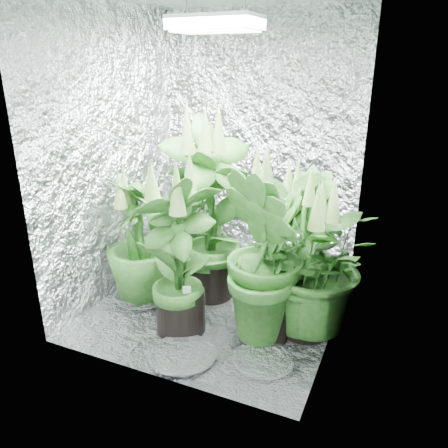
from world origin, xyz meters
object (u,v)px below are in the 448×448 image
Objects in this scene: plant_d at (140,242)px; circulation_fan at (320,267)px; plant_f at (179,257)px; plant_b at (210,213)px; plant_e at (309,263)px; plant_g at (267,257)px; plant_c at (298,246)px; grow_lamp at (215,23)px; plant_a at (198,223)px.

plant_d reaches higher than circulation_fan.
plant_f is 1.22m from circulation_fan.
plant_b is 0.79m from plant_e.
plant_e is at bearing 33.85° from plant_g.
plant_c is at bearing 14.94° from plant_d.
circulation_fan is (0.68, 0.94, -0.35)m from plant_f.
plant_c is at bearing 3.60° from plant_b.
plant_e is (1.18, 0.05, 0.04)m from plant_d.
grow_lamp is 1.20m from plant_b.
grow_lamp is at bearing 154.04° from plant_g.
plant_d is (-0.16, -0.57, 0.03)m from plant_a.
plant_g is (0.96, -0.10, 0.10)m from plant_d.
plant_f is (0.45, -0.24, 0.07)m from plant_d.
plant_e is 0.28m from plant_g.
plant_a is 0.48m from plant_b.
plant_d is 1.36m from circulation_fan.
grow_lamp is 0.56× the size of plant_a.
plant_b is 1.22× the size of plant_f.
plant_d reaches higher than plant_a.
plant_a reaches higher than circulation_fan.
plant_c is (0.51, 0.18, -1.34)m from grow_lamp.
circulation_fan is at bearing 45.37° from grow_lamp.
plant_b reaches higher than plant_d.
plant_b is 1.39× the size of plant_d.
circulation_fan is at bearing 7.70° from plant_a.
plant_e is at bearing -91.13° from circulation_fan.
plant_g reaches higher than plant_a.
plant_g is (0.53, -0.34, -0.10)m from plant_b.
plant_b reaches higher than plant_e.
plant_b is 0.64m from plant_c.
plant_a is 1.04m from plant_g.
grow_lamp is 1.49m from plant_e.
grow_lamp reaches higher than plant_g.
plant_a is (-0.38, 0.47, -1.41)m from grow_lamp.
plant_f is at bearing -105.30° from grow_lamp.
plant_g is (0.42, -0.20, -1.28)m from grow_lamp.
plant_d is 0.93× the size of plant_e.
plant_c reaches higher than circulation_fan.
plant_a is 0.84× the size of plant_e.
plant_f is 0.53m from plant_g.
plant_f reaches higher than plant_a.
plant_d is (-1.05, -0.28, -0.04)m from plant_c.
plant_e is 0.94× the size of plant_f.
grow_lamp is 0.43× the size of plant_g.
circulation_fan is (0.70, 0.46, -0.48)m from plant_b.
plant_g reaches higher than circulation_fan.
plant_e reaches higher than circulation_fan.
plant_f is at bearing -88.20° from plant_b.
plant_b is 0.50m from plant_f.
plant_b is at bearing -176.40° from plant_c.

